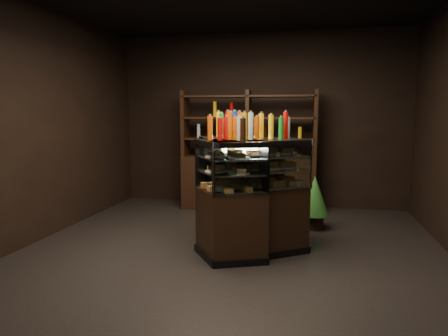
{
  "coord_description": "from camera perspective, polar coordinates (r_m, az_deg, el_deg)",
  "views": [
    {
      "loc": [
        0.91,
        -4.52,
        1.63
      ],
      "look_at": [
        -0.08,
        -0.11,
        1.01
      ],
      "focal_mm": 32.0,
      "sensor_mm": 36.0,
      "label": 1
    }
  ],
  "objects": [
    {
      "name": "room_shell",
      "position": [
        4.62,
        1.26,
        11.72
      ],
      "size": [
        5.02,
        5.02,
        3.01
      ],
      "color": "black",
      "rests_on": "ground"
    },
    {
      "name": "ground",
      "position": [
        4.89,
        1.19,
        -11.59
      ],
      "size": [
        5.0,
        5.0,
        0.0
      ],
      "primitive_type": "plane",
      "color": "black",
      "rests_on": "ground"
    },
    {
      "name": "back_shelving",
      "position": [
        6.74,
        3.42,
        -0.84
      ],
      "size": [
        2.24,
        0.52,
        2.0
      ],
      "rotation": [
        0.0,
        0.0,
        0.05
      ],
      "color": "black",
      "rests_on": "ground"
    },
    {
      "name": "food_display",
      "position": [
        4.64,
        2.52,
        0.47
      ],
      "size": [
        1.09,
        1.13,
        0.42
      ],
      "color": "#BC8143",
      "rests_on": "display_case"
    },
    {
      "name": "potted_conifer",
      "position": [
        5.76,
        12.83,
        -3.73
      ],
      "size": [
        0.4,
        0.4,
        0.86
      ],
      "rotation": [
        0.0,
        0.0,
        -0.42
      ],
      "color": "black",
      "rests_on": "ground"
    },
    {
      "name": "display_case",
      "position": [
        4.75,
        2.49,
        -6.49
      ],
      "size": [
        1.47,
        1.37,
        1.34
      ],
      "rotation": [
        0.0,
        0.0,
        -0.28
      ],
      "color": "black",
      "rests_on": "ground"
    },
    {
      "name": "bottles_top",
      "position": [
        4.61,
        2.58,
        5.91
      ],
      "size": [
        0.93,
        0.99,
        0.3
      ],
      "color": "black",
      "rests_on": "display_case"
    }
  ]
}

